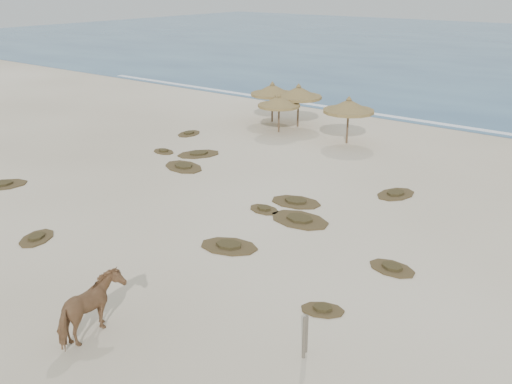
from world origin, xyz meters
TOP-DOWN VIEW (x-y plane):
  - ground at (0.00, 0.00)m, footprint 160.00×160.00m
  - foam_line at (0.00, 26.00)m, footprint 70.00×0.60m
  - palapa_0 at (-10.79, 19.49)m, footprint 3.52×3.52m
  - palapa_1 at (-8.59, 19.42)m, footprint 3.92×3.92m
  - palapa_2 at (-8.75, 17.42)m, footprint 3.55×3.55m
  - palapa_3 at (-3.93, 17.82)m, footprint 3.98×3.98m
  - horse at (0.28, -4.22)m, footprint 1.37×2.27m
  - fence_post_near at (5.50, -1.43)m, footprint 0.11×0.11m
  - fence_post_far at (5.42, -1.17)m, footprint 0.11×0.11m
  - scrub_0 at (-13.48, 0.85)m, footprint 2.55×2.85m
  - scrub_1 at (-8.45, 8.28)m, footprint 2.86×2.20m
  - scrub_2 at (-1.48, 6.13)m, footprint 1.60×1.15m
  - scrub_3 at (0.36, 6.14)m, footprint 2.68×1.76m
  - scrub_4 at (5.25, 4.57)m, footprint 1.81×1.28m
  - scrub_6 at (-9.42, 10.48)m, footprint 2.63×2.92m
  - scrub_7 at (2.26, 11.37)m, footprint 1.86×2.38m
  - scrub_8 at (-11.38, 9.63)m, footprint 1.57×1.14m
  - scrub_9 at (-0.35, 2.43)m, footprint 2.61×2.10m
  - scrub_11 at (-6.71, -1.57)m, footprint 1.77×2.03m
  - scrub_12 at (4.72, 0.83)m, footprint 1.59×1.36m
  - scrub_13 at (-0.87, 7.71)m, footprint 2.58×1.93m
  - scrub_14 at (-13.02, 13.44)m, footprint 1.52×2.03m

SIDE VIEW (x-z plane):
  - ground at x=0.00m, z-range 0.00..0.00m
  - foam_line at x=0.00m, z-range 0.00..0.01m
  - scrub_7 at x=2.26m, z-range -0.03..0.13m
  - scrub_14 at x=-13.02m, z-range -0.03..0.13m
  - scrub_0 at x=-13.48m, z-range -0.03..0.13m
  - scrub_1 at x=-8.45m, z-range -0.03..0.13m
  - scrub_2 at x=-1.48m, z-range -0.03..0.13m
  - scrub_3 at x=0.36m, z-range -0.03..0.13m
  - scrub_6 at x=-9.42m, z-range -0.03..0.13m
  - scrub_8 at x=-11.38m, z-range -0.03..0.13m
  - scrub_11 at x=-6.71m, z-range -0.03..0.13m
  - scrub_4 at x=5.25m, z-range -0.03..0.13m
  - scrub_9 at x=-0.35m, z-range -0.03..0.13m
  - scrub_12 at x=4.72m, z-range -0.03..0.13m
  - scrub_13 at x=-0.87m, z-range -0.03..0.13m
  - fence_post_far at x=5.42m, z-range 0.00..1.14m
  - fence_post_near at x=5.50m, z-range 0.00..1.24m
  - horse at x=0.28m, z-range 0.00..1.79m
  - palapa_2 at x=-8.75m, z-range 0.71..3.26m
  - palapa_0 at x=-10.79m, z-range 0.78..3.60m
  - palapa_3 at x=-3.93m, z-range 0.80..3.69m
  - palapa_1 at x=-8.59m, z-range 0.81..3.74m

